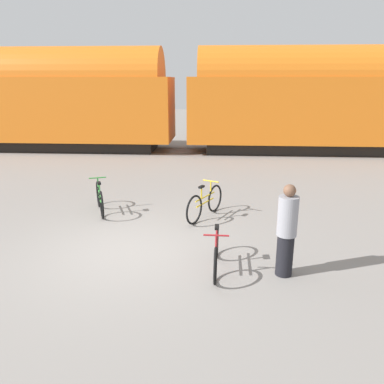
% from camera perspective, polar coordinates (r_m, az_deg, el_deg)
% --- Properties ---
extents(ground_plane, '(80.00, 80.00, 0.00)m').
position_cam_1_polar(ground_plane, '(8.14, -9.59, -8.74)').
color(ground_plane, gray).
extents(freight_train, '(48.92, 3.01, 5.04)m').
position_cam_1_polar(freight_train, '(18.96, -1.80, 14.13)').
color(freight_train, black).
rests_on(freight_train, ground_plane).
extents(rail_near, '(60.92, 0.07, 0.01)m').
position_cam_1_polar(rail_near, '(18.56, -1.94, 5.94)').
color(rail_near, '#4C4238').
rests_on(rail_near, ground_plane).
extents(rail_far, '(60.92, 0.07, 0.01)m').
position_cam_1_polar(rail_far, '(19.96, -1.53, 6.71)').
color(rail_far, '#4C4238').
rests_on(rail_far, ground_plane).
extents(bicycle_yellow, '(0.89, 1.67, 0.93)m').
position_cam_1_polar(bicycle_yellow, '(9.73, 2.01, -1.69)').
color(bicycle_yellow, black).
rests_on(bicycle_yellow, ground_plane).
extents(bicycle_green, '(0.71, 1.63, 0.92)m').
position_cam_1_polar(bicycle_green, '(10.41, -13.87, -0.98)').
color(bicycle_green, black).
rests_on(bicycle_green, ground_plane).
extents(bicycle_maroon, '(0.46, 1.72, 0.83)m').
position_cam_1_polar(bicycle_maroon, '(7.16, 3.72, -9.06)').
color(bicycle_maroon, black).
rests_on(bicycle_maroon, ground_plane).
extents(person_in_grey, '(0.36, 0.36, 1.73)m').
position_cam_1_polar(person_in_grey, '(6.95, 14.21, -5.78)').
color(person_in_grey, black).
rests_on(person_in_grey, ground_plane).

